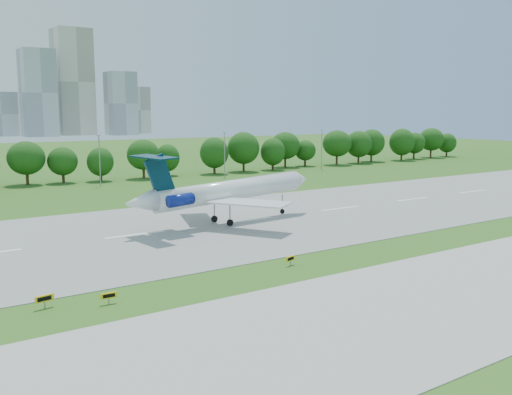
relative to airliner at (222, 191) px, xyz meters
name	(u,v)px	position (x,y,z in m)	size (l,w,h in m)	color
ground	(225,276)	(-14.72, -24.82, -5.35)	(600.00, 600.00, 0.00)	#275616
runway	(135,235)	(-14.72, 0.18, -5.31)	(400.00, 45.00, 0.08)	gray
taxiway	(338,326)	(-14.72, -42.82, -5.31)	(400.00, 23.00, 0.08)	#ADADA8
tree_line	(24,160)	(-14.72, 67.18, 0.84)	(288.40, 8.40, 10.40)	#382314
light_poles	(23,163)	(-17.22, 57.18, 0.99)	(175.90, 0.25, 12.19)	gray
skyline	(69,95)	(85.44, 365.79, 25.12)	(127.00, 52.00, 80.00)	#B2B2B7
airliner	(222,191)	(0.00, 0.00, 0.00)	(35.68, 25.86, 11.73)	white
taxi_sign_left	(44,299)	(-33.60, -24.37, -4.45)	(1.75, 0.48, 1.22)	gray
taxi_sign_centre	(109,296)	(-28.39, -26.54, -4.56)	(1.54, 0.27, 1.07)	gray
taxi_sign_right	(290,259)	(-6.21, -25.48, -4.55)	(1.54, 0.58, 1.09)	gray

